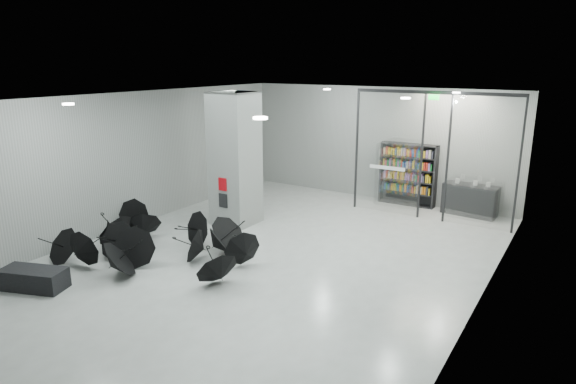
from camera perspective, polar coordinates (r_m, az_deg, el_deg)
The scene contains 10 objects.
room at distance 11.74m, azimuth -2.67°, elevation 5.02°, with size 14.00×14.02×4.01m.
column at distance 14.94m, azimuth -6.15°, elevation 3.80°, with size 1.20×1.20×4.00m, color slate.
fire_cabinet at distance 14.61m, azimuth -7.58°, elevation 0.89°, with size 0.28×0.04×0.38m, color #A50A07.
info_panel at distance 14.74m, azimuth -7.51°, elevation -1.00°, with size 0.30×0.03×0.42m, color black.
exit_sign at distance 15.41m, azimuth 16.51°, elevation 10.45°, with size 0.30×0.06×0.15m, color #0CE533.
glass_partition at distance 15.80m, azimuth 16.25°, elevation 4.57°, with size 5.06×0.08×4.00m.
bench at distance 12.33m, azimuth -27.35°, elevation -8.89°, with size 1.42×0.61×0.46m, color black.
bookshelf at distance 17.51m, azimuth 13.69°, elevation 1.99°, with size 1.95×0.39×2.14m, color black, non-canonical shape.
shop_counter at distance 17.03m, azimuth 20.30°, elevation -0.86°, with size 1.67×0.67×1.00m, color black.
umbrella_cluster at distance 13.12m, azimuth -15.04°, elevation -5.90°, with size 5.61×4.05×1.29m.
Camera 1 is at (6.61, -9.49, 4.85)m, focal length 30.75 mm.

